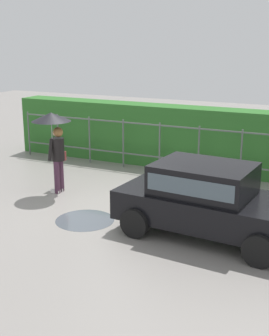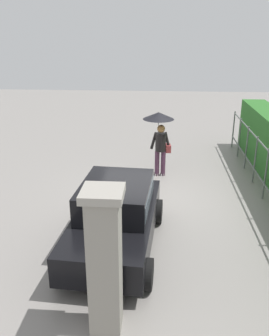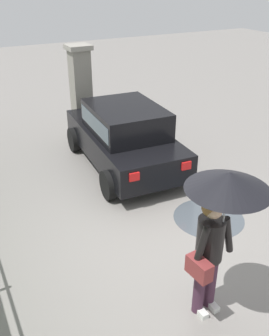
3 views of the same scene
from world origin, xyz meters
name	(u,v)px [view 1 (image 1 of 3)]	position (x,y,z in m)	size (l,w,h in m)	color
ground_plane	(115,208)	(0.00, 0.00, 0.00)	(40.00, 40.00, 0.00)	gray
car	(207,197)	(2.42, -0.55, 0.80)	(3.83, 2.06, 1.48)	black
pedestrian	(54,133)	(-1.92, 0.35, 1.57)	(0.99, 0.99, 2.10)	#47283D
fence_section	(179,147)	(0.33, 3.33, 0.83)	(11.06, 0.05, 1.50)	#59605B
hedge_row	(188,138)	(0.33, 4.12, 0.95)	(12.01, 0.90, 1.90)	#2D6B28
puddle_near	(85,220)	(-0.21, -0.98, 0.00)	(1.31, 1.31, 0.00)	#4C545B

